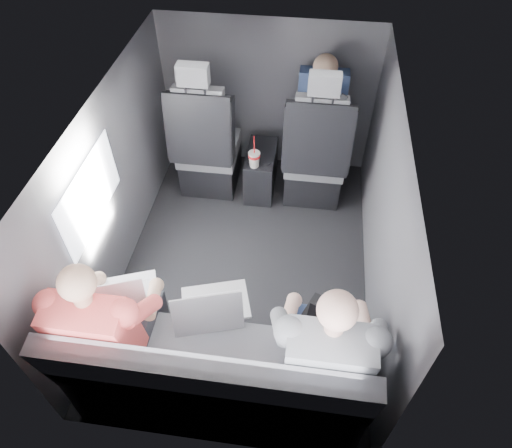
# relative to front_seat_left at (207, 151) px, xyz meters

# --- Properties ---
(floor) EXTENTS (2.60, 2.60, 0.00)m
(floor) POSITION_rel_front_seat_left_xyz_m (0.45, -0.84, -0.40)
(floor) COLOR black
(floor) RESTS_ON ground
(ceiling) EXTENTS (2.60, 2.60, 0.00)m
(ceiling) POSITION_rel_front_seat_left_xyz_m (0.45, -0.84, 0.95)
(ceiling) COLOR #B2B2AD
(ceiling) RESTS_ON panel_back
(panel_left) EXTENTS (0.02, 2.60, 1.35)m
(panel_left) POSITION_rel_front_seat_left_xyz_m (-0.45, -0.84, 0.27)
(panel_left) COLOR #56565B
(panel_left) RESTS_ON floor
(panel_right) EXTENTS (0.02, 2.60, 1.35)m
(panel_right) POSITION_rel_front_seat_left_xyz_m (1.35, -0.84, 0.27)
(panel_right) COLOR #56565B
(panel_right) RESTS_ON floor
(panel_front) EXTENTS (1.80, 0.02, 1.35)m
(panel_front) POSITION_rel_front_seat_left_xyz_m (0.45, 0.46, 0.27)
(panel_front) COLOR #56565B
(panel_front) RESTS_ON floor
(panel_back) EXTENTS (1.80, 0.02, 1.35)m
(panel_back) POSITION_rel_front_seat_left_xyz_m (0.45, -2.14, 0.27)
(panel_back) COLOR #56565B
(panel_back) RESTS_ON floor
(side_window) EXTENTS (0.02, 0.75, 0.42)m
(side_window) POSITION_rel_front_seat_left_xyz_m (-0.43, -1.14, 0.50)
(side_window) COLOR white
(side_window) RESTS_ON panel_left
(seatbelt) EXTENTS (0.35, 0.11, 0.59)m
(seatbelt) POSITION_rel_front_seat_left_xyz_m (0.90, -0.17, 0.40)
(seatbelt) COLOR black
(seatbelt) RESTS_ON front_seat_right
(front_seat_left) EXTENTS (0.52, 0.58, 1.26)m
(front_seat_left) POSITION_rel_front_seat_left_xyz_m (0.00, 0.00, 0.00)
(front_seat_left) COLOR black
(front_seat_left) RESTS_ON floor
(front_seat_right) EXTENTS (0.52, 0.58, 1.26)m
(front_seat_right) POSITION_rel_front_seat_left_xyz_m (0.90, 0.00, 0.00)
(front_seat_right) COLOR black
(front_seat_right) RESTS_ON floor
(center_console) EXTENTS (0.24, 0.48, 0.41)m
(center_console) POSITION_rel_front_seat_left_xyz_m (0.45, 0.04, -0.20)
(center_console) COLOR black
(center_console) RESTS_ON floor
(rear_bench) EXTENTS (1.60, 0.57, 0.92)m
(rear_bench) POSITION_rel_front_seat_left_xyz_m (0.45, -1.90, -0.09)
(rear_bench) COLOR slate
(rear_bench) RESTS_ON floor
(soda_cup) EXTENTS (0.10, 0.10, 0.29)m
(soda_cup) POSITION_rel_front_seat_left_xyz_m (0.42, -0.14, 0.07)
(soda_cup) COLOR white
(soda_cup) RESTS_ON center_console
(laptop_white) EXTENTS (0.38, 0.39, 0.24)m
(laptop_white) POSITION_rel_front_seat_left_xyz_m (-0.11, -1.63, 0.23)
(laptop_white) COLOR white
(laptop_white) RESTS_ON passenger_rear_left
(laptop_silver) EXTENTS (0.43, 0.43, 0.26)m
(laptop_silver) POSITION_rel_front_seat_left_xyz_m (0.40, -1.65, 0.24)
(laptop_silver) COLOR #A8A8AD
(laptop_silver) RESTS_ON rear_bench
(laptop_black) EXTENTS (0.38, 0.40, 0.23)m
(laptop_black) POSITION_rel_front_seat_left_xyz_m (1.05, -1.66, 0.23)
(laptop_black) COLOR black
(laptop_black) RESTS_ON passenger_rear_right
(passenger_rear_left) EXTENTS (0.49, 0.61, 1.21)m
(passenger_rear_left) POSITION_rel_front_seat_left_xyz_m (-0.13, -1.81, 0.22)
(passenger_rear_left) COLOR #2D2E32
(passenger_rear_left) RESTS_ON rear_bench
(passenger_rear_right) EXTENTS (0.50, 0.62, 1.23)m
(passenger_rear_right) POSITION_rel_front_seat_left_xyz_m (1.01, -1.81, 0.23)
(passenger_rear_right) COLOR navy
(passenger_rear_right) RESTS_ON rear_bench
(passenger_front_right) EXTENTS (0.38, 0.38, 0.75)m
(passenger_front_right) POSITION_rel_front_seat_left_xyz_m (0.90, 0.26, 0.34)
(passenger_front_right) COLOR navy
(passenger_front_right) RESTS_ON front_seat_right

